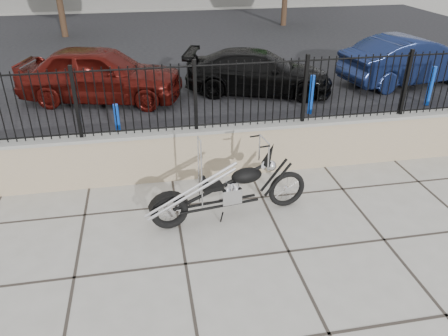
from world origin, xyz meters
The scene contains 11 objects.
ground_plane centered at (0.00, 0.00, 0.00)m, with size 90.00×90.00×0.00m, color #99968E.
parking_lot centered at (0.00, 12.50, 0.00)m, with size 30.00×30.00×0.00m, color black.
retaining_wall centered at (0.00, 2.50, 0.48)m, with size 14.00×0.36×0.96m, color gray.
iron_fence centered at (0.00, 2.50, 1.56)m, with size 14.00×0.08×1.20m, color black.
chopper_motorcycle centered at (-0.71, 1.03, 0.74)m, with size 2.48×0.44×1.49m, color black, non-canonical shape.
car_red centered at (-3.00, 7.17, 0.74)m, with size 1.75×4.36×1.48m, color #490E0A.
car_black centered at (1.35, 7.04, 0.60)m, with size 1.68×4.14×1.20m, color black.
car_blue centered at (6.07, 7.09, 0.71)m, with size 1.50×4.29×1.41m, color #111B3F.
bollard_a centered at (-2.50, 4.18, 0.46)m, with size 0.11×0.11×0.92m, color blue.
bollard_b centered at (2.23, 5.18, 0.50)m, with size 0.12×0.12×0.99m, color blue.
bollard_c centered at (5.54, 5.21, 0.52)m, with size 0.13×0.13×1.04m, color #0C3CB5.
Camera 1 is at (-1.83, -4.74, 4.07)m, focal length 35.00 mm.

